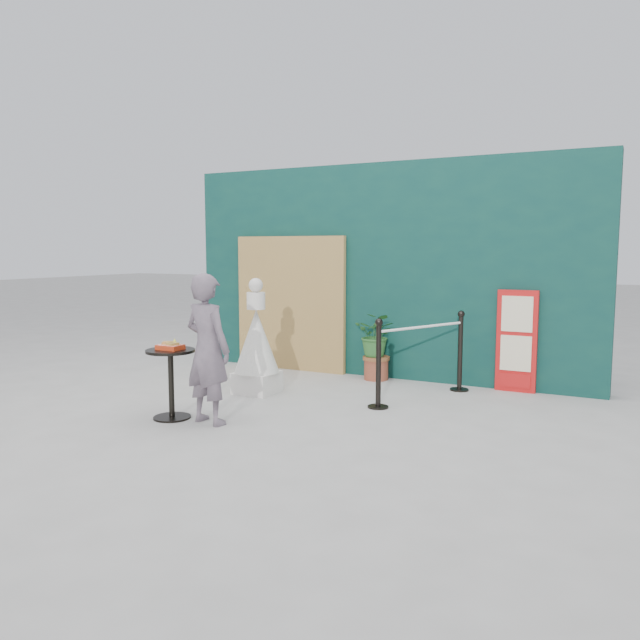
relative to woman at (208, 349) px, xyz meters
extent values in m
plane|color=#ADAAA5|center=(0.69, 0.01, -0.78)|extent=(60.00, 60.00, 0.00)
cube|color=#0B322F|center=(0.69, 3.16, 0.72)|extent=(6.00, 0.30, 3.00)
cube|color=tan|center=(-0.71, 2.95, 0.22)|extent=(1.80, 0.08, 2.00)
imported|color=slate|center=(0.00, 0.00, 0.00)|extent=(0.63, 0.47, 1.57)
cube|color=red|center=(2.59, 2.97, -0.13)|extent=(0.50, 0.06, 1.30)
cube|color=beige|center=(2.59, 2.93, 0.22)|extent=(0.38, 0.02, 0.45)
cube|color=beige|center=(2.59, 2.93, -0.28)|extent=(0.38, 0.02, 0.45)
cube|color=red|center=(2.59, 2.93, -0.63)|extent=(0.38, 0.02, 0.18)
cube|color=white|center=(-0.31, 1.40, -0.65)|extent=(0.49, 0.49, 0.27)
cone|color=white|center=(-0.31, 1.40, -0.12)|extent=(0.57, 0.57, 0.80)
cylinder|color=white|center=(-0.31, 1.40, 0.39)|extent=(0.23, 0.23, 0.21)
sphere|color=silver|center=(-0.31, 1.40, 0.58)|extent=(0.18, 0.18, 0.18)
cylinder|color=black|center=(-0.47, -0.04, -0.77)|extent=(0.40, 0.40, 0.02)
cylinder|color=black|center=(-0.47, -0.04, -0.42)|extent=(0.06, 0.06, 0.72)
cylinder|color=black|center=(-0.47, -0.04, -0.05)|extent=(0.52, 0.52, 0.03)
cube|color=red|center=(-0.47, -0.04, -0.01)|extent=(0.26, 0.19, 0.05)
cube|color=red|center=(-0.47, -0.04, 0.02)|extent=(0.24, 0.17, 0.00)
cube|color=#DD8F51|center=(-0.51, -0.03, 0.03)|extent=(0.15, 0.14, 0.02)
cube|color=#BE9245|center=(-0.42, -0.06, 0.03)|extent=(0.13, 0.13, 0.02)
cone|color=yellow|center=(-0.45, 0.01, 0.05)|extent=(0.06, 0.06, 0.06)
cylinder|color=brown|center=(0.73, 2.83, -0.64)|extent=(0.34, 0.34, 0.28)
cylinder|color=#935830|center=(0.73, 2.83, -0.48)|extent=(0.37, 0.37, 0.05)
imported|color=#2A622A|center=(0.73, 2.83, -0.15)|extent=(0.55, 0.48, 0.61)
cylinder|color=black|center=(1.34, 1.40, -0.77)|extent=(0.24, 0.24, 0.02)
cylinder|color=black|center=(1.34, 1.40, -0.30)|extent=(0.06, 0.06, 0.96)
sphere|color=black|center=(1.34, 1.40, 0.21)|extent=(0.09, 0.09, 0.09)
cylinder|color=black|center=(1.94, 2.70, -0.77)|extent=(0.24, 0.24, 0.02)
cylinder|color=black|center=(1.94, 2.70, -0.30)|extent=(0.06, 0.06, 0.96)
sphere|color=black|center=(1.94, 2.70, 0.21)|extent=(0.09, 0.09, 0.09)
cylinder|color=white|center=(1.64, 2.05, 0.10)|extent=(0.63, 1.31, 0.03)
camera|label=1|loc=(3.95, -5.12, 1.03)|focal=35.00mm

